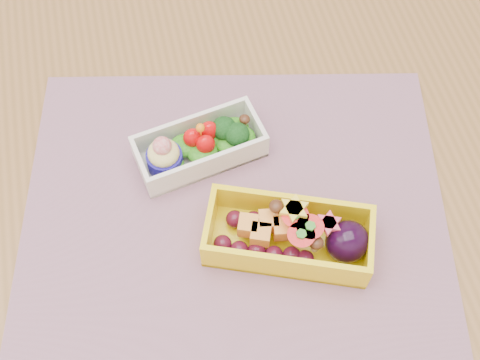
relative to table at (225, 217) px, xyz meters
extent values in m
plane|color=olive|center=(0.00, 0.00, -0.65)|extent=(3.00, 3.00, 0.00)
cube|color=brown|center=(0.00, 0.00, 0.08)|extent=(1.20, 0.80, 0.04)
cylinder|color=brown|center=(0.54, 0.34, -0.30)|extent=(0.06, 0.06, 0.71)
cube|color=#A3708D|center=(0.01, -0.03, 0.10)|extent=(0.54, 0.45, 0.00)
cube|color=silver|center=(-0.02, 0.04, 0.12)|extent=(0.16, 0.09, 0.04)
ellipsoid|color=#4DB024|center=(-0.02, 0.04, 0.12)|extent=(0.14, 0.08, 0.02)
cylinder|color=#1C1392|center=(-0.06, 0.03, 0.12)|extent=(0.04, 0.04, 0.03)
sphere|color=red|center=(-0.06, 0.03, 0.15)|extent=(0.02, 0.02, 0.02)
ellipsoid|color=red|center=(-0.02, 0.04, 0.13)|extent=(0.02, 0.02, 0.03)
ellipsoid|color=red|center=(-0.01, 0.03, 0.13)|extent=(0.02, 0.02, 0.03)
ellipsoid|color=red|center=(0.00, 0.05, 0.13)|extent=(0.02, 0.02, 0.03)
sphere|color=orange|center=(-0.02, 0.04, 0.16)|extent=(0.01, 0.01, 0.01)
ellipsoid|color=black|center=(0.01, 0.05, 0.13)|extent=(0.03, 0.03, 0.02)
ellipsoid|color=black|center=(0.03, 0.04, 0.13)|extent=(0.03, 0.03, 0.02)
ellipsoid|color=#3F2111|center=(0.04, 0.05, 0.14)|extent=(0.01, 0.01, 0.01)
cube|color=yellow|center=(0.05, -0.10, 0.12)|extent=(0.19, 0.14, 0.05)
ellipsoid|color=#490D21|center=(0.02, -0.09, 0.12)|extent=(0.10, 0.08, 0.02)
cube|color=orange|center=(0.03, -0.08, 0.13)|extent=(0.06, 0.05, 0.02)
cone|color=red|center=(0.06, -0.09, 0.14)|extent=(0.04, 0.04, 0.03)
cone|color=red|center=(0.07, -0.10, 0.14)|extent=(0.04, 0.04, 0.03)
cone|color=red|center=(0.06, -0.11, 0.14)|extent=(0.04, 0.04, 0.03)
cylinder|color=yellow|center=(0.06, -0.08, 0.16)|extent=(0.03, 0.03, 0.01)
cylinder|color=#E53F5B|center=(0.09, -0.10, 0.15)|extent=(0.03, 0.03, 0.01)
ellipsoid|color=#3F2111|center=(0.04, -0.07, 0.14)|extent=(0.02, 0.02, 0.01)
ellipsoid|color=#3F2111|center=(0.07, -0.12, 0.14)|extent=(0.02, 0.02, 0.01)
ellipsoid|color=black|center=(0.11, -0.12, 0.13)|extent=(0.05, 0.05, 0.05)
camera|label=1|loc=(-0.06, -0.35, 0.73)|focal=46.63mm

